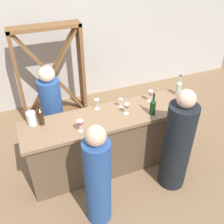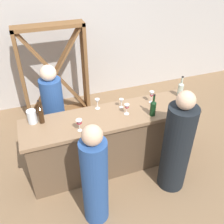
% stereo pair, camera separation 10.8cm
% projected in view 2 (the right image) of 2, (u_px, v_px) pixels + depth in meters
% --- Properties ---
extents(ground_plane, '(12.00, 12.00, 0.00)m').
position_uv_depth(ground_plane, '(112.00, 164.00, 3.91)').
color(ground_plane, '#846647').
extents(back_wall, '(8.00, 0.10, 2.80)m').
position_uv_depth(back_wall, '(73.00, 32.00, 4.81)').
color(back_wall, '#BCB7B2').
rests_on(back_wall, ground).
extents(bar_counter, '(2.41, 0.61, 0.94)m').
position_uv_depth(bar_counter, '(112.00, 141.00, 3.64)').
color(bar_counter, brown).
rests_on(bar_counter, ground).
extents(wine_rack, '(1.18, 0.28, 1.74)m').
position_uv_depth(wine_rack, '(55.00, 73.00, 4.55)').
color(wine_rack, brown).
rests_on(wine_rack, ground).
extents(wine_bottle_leftmost_amber_brown, '(0.07, 0.07, 0.33)m').
position_uv_depth(wine_bottle_leftmost_amber_brown, '(41.00, 114.00, 3.17)').
color(wine_bottle_leftmost_amber_brown, '#331E0F').
rests_on(wine_bottle_leftmost_amber_brown, bar_counter).
extents(wine_bottle_second_left_dark_green, '(0.08, 0.08, 0.32)m').
position_uv_depth(wine_bottle_second_left_dark_green, '(153.00, 107.00, 3.31)').
color(wine_bottle_second_left_dark_green, black).
rests_on(wine_bottle_second_left_dark_green, bar_counter).
extents(wine_bottle_center_clear_pale, '(0.08, 0.08, 0.32)m').
position_uv_depth(wine_bottle_center_clear_pale, '(181.00, 89.00, 3.71)').
color(wine_bottle_center_clear_pale, '#B7C6B2').
rests_on(wine_bottle_center_clear_pale, bar_counter).
extents(wine_glass_near_left, '(0.08, 0.08, 0.16)m').
position_uv_depth(wine_glass_near_left, '(79.00, 123.00, 3.05)').
color(wine_glass_near_left, white).
rests_on(wine_glass_near_left, bar_counter).
extents(wine_glass_near_center, '(0.07, 0.07, 0.15)m').
position_uv_depth(wine_glass_near_center, '(127.00, 107.00, 3.34)').
color(wine_glass_near_center, white).
rests_on(wine_glass_near_center, bar_counter).
extents(wine_glass_near_right, '(0.06, 0.06, 0.18)m').
position_uv_depth(wine_glass_near_right, '(152.00, 95.00, 3.57)').
color(wine_glass_near_right, white).
rests_on(wine_glass_near_right, bar_counter).
extents(wine_glass_far_left, '(0.06, 0.06, 0.13)m').
position_uv_depth(wine_glass_far_left, '(121.00, 101.00, 3.48)').
color(wine_glass_far_left, white).
rests_on(wine_glass_far_left, bar_counter).
extents(wine_glass_far_center, '(0.07, 0.07, 0.15)m').
position_uv_depth(wine_glass_far_center, '(97.00, 102.00, 3.44)').
color(wine_glass_far_center, white).
rests_on(wine_glass_far_center, bar_counter).
extents(water_pitcher, '(0.12, 0.12, 0.18)m').
position_uv_depth(water_pitcher, '(32.00, 117.00, 3.20)').
color(water_pitcher, silver).
rests_on(water_pitcher, bar_counter).
extents(person_left_guest, '(0.38, 0.38, 1.42)m').
position_uv_depth(person_left_guest, '(95.00, 179.00, 2.83)').
color(person_left_guest, '#284C8C').
rests_on(person_left_guest, ground).
extents(person_center_guest, '(0.48, 0.48, 1.50)m').
position_uv_depth(person_center_guest, '(177.00, 147.00, 3.24)').
color(person_center_guest, black).
rests_on(person_center_guest, ground).
extents(person_right_guest, '(0.37, 0.37, 1.47)m').
position_uv_depth(person_right_guest, '(54.00, 113.00, 3.85)').
color(person_right_guest, '#284C8C').
rests_on(person_right_guest, ground).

